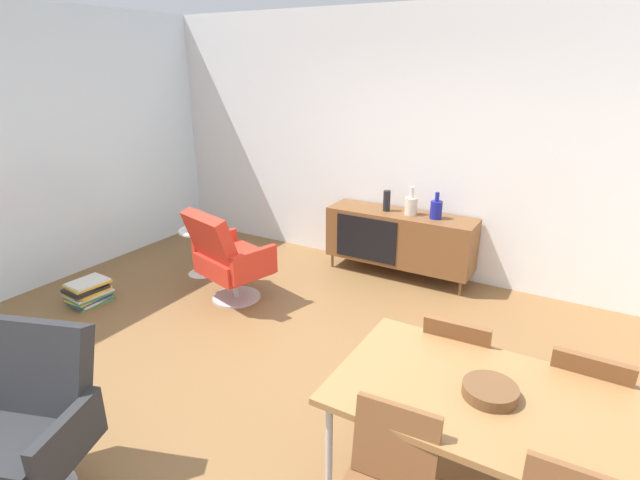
{
  "coord_description": "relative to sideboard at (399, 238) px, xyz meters",
  "views": [
    {
      "loc": [
        1.78,
        -2.45,
        2.24
      ],
      "look_at": [
        -0.1,
        0.78,
        0.87
      ],
      "focal_mm": 27.41,
      "sensor_mm": 36.0,
      "label": 1
    }
  ],
  "objects": [
    {
      "name": "vase_ceramic_small",
      "position": [
        0.11,
        0.0,
        0.38
      ],
      "size": [
        0.13,
        0.13,
        0.3
      ],
      "color": "beige",
      "rests_on": "sideboard"
    },
    {
      "name": "dining_table",
      "position": [
        1.56,
        -2.67,
        0.26
      ],
      "size": [
        1.6,
        0.9,
        0.74
      ],
      "color": "olive",
      "rests_on": "ground_plane"
    },
    {
      "name": "wall_back",
      "position": [
        -0.01,
        0.3,
        0.96
      ],
      "size": [
        6.8,
        0.12,
        2.8
      ],
      "primitive_type": "cube",
      "color": "white",
      "rests_on": "ground_plane"
    },
    {
      "name": "wooden_bowl_on_table",
      "position": [
        1.5,
        -2.67,
        0.33
      ],
      "size": [
        0.26,
        0.26,
        0.06
      ],
      "primitive_type": "cylinder",
      "color": "brown",
      "rests_on": "dining_table"
    },
    {
      "name": "sideboard",
      "position": [
        0.0,
        0.0,
        0.0
      ],
      "size": [
        1.6,
        0.45,
        0.72
      ],
      "color": "brown",
      "rests_on": "ground_plane"
    },
    {
      "name": "fruit_bowl",
      "position": [
        -1.91,
        -1.06,
        0.12
      ],
      "size": [
        0.2,
        0.2,
        0.11
      ],
      "color": "#262628",
      "rests_on": "side_table_round"
    },
    {
      "name": "dining_chair_back_right",
      "position": [
        1.91,
        -2.11,
        0.03
      ],
      "size": [
        0.41,
        0.43,
        0.86
      ],
      "color": "brown",
      "rests_on": "ground_plane"
    },
    {
      "name": "side_table_round",
      "position": [
        -1.91,
        -1.06,
        -0.12
      ],
      "size": [
        0.44,
        0.44,
        0.52
      ],
      "color": "white",
      "rests_on": "ground_plane"
    },
    {
      "name": "magazine_stack",
      "position": [
        -2.38,
        -2.16,
        -0.32
      ],
      "size": [
        0.33,
        0.41,
        0.23
      ],
      "color": "#3F7F4C",
      "rests_on": "ground_plane"
    },
    {
      "name": "lounge_chair_red",
      "position": [
        -1.21,
        -1.41,
        0.03
      ],
      "size": [
        0.83,
        0.79,
        0.95
      ],
      "color": "red",
      "rests_on": "ground_plane"
    },
    {
      "name": "ground_plane",
      "position": [
        -0.01,
        -2.3,
        -0.44
      ],
      "size": [
        8.32,
        8.32,
        0.0
      ],
      "primitive_type": "plane",
      "color": "brown"
    },
    {
      "name": "vase_sculptural_dark",
      "position": [
        0.38,
        0.0,
        0.38
      ],
      "size": [
        0.12,
        0.12,
        0.28
      ],
      "color": "navy",
      "rests_on": "sideboard"
    },
    {
      "name": "armchair_black_shell",
      "position": [
        -0.63,
        -3.74,
        0.03
      ],
      "size": [
        0.85,
        0.82,
        0.95
      ],
      "color": "#262628",
      "rests_on": "ground_plane"
    },
    {
      "name": "dining_chair_back_left",
      "position": [
        1.21,
        -2.11,
        0.03
      ],
      "size": [
        0.42,
        0.44,
        0.86
      ],
      "color": "brown",
      "rests_on": "ground_plane"
    },
    {
      "name": "vase_cobalt",
      "position": [
        -0.17,
        0.0,
        0.39
      ],
      "size": [
        0.08,
        0.08,
        0.22
      ],
      "color": "black",
      "rests_on": "sideboard"
    }
  ]
}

